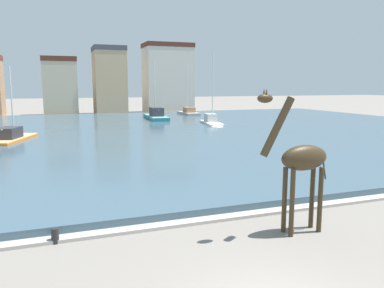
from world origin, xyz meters
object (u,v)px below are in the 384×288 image
Objects in this scene: giraffe_statue at (300,161)px; sailboat_grey at (187,113)px; sailboat_white at (212,123)px; sailboat_teal at (155,117)px; sailboat_orange at (14,138)px; mooring_bollard at (55,236)px.

giraffe_statue is 0.58× the size of sailboat_grey.
sailboat_white reaches higher than giraffe_statue.
sailboat_grey reaches higher than giraffe_statue.
sailboat_grey is at bearing 42.60° from sailboat_teal.
sailboat_orange is (-10.95, 24.63, -1.98)m from giraffe_statue.
sailboat_white is 17.71× the size of mooring_bollard.
sailboat_teal is 9.46m from sailboat_grey.
sailboat_teal is (5.34, 40.15, -1.83)m from giraffe_statue.
sailboat_orange is at bearing -136.68° from sailboat_grey.
sailboat_grey is at bearing 75.20° from giraffe_statue.
sailboat_grey is at bearing 65.87° from mooring_bollard.
sailboat_grey is (6.96, 6.40, -0.12)m from sailboat_teal.
sailboat_white is 33.85m from mooring_bollard.
sailboat_grey is at bearing 81.25° from sailboat_white.
giraffe_statue is at bearing -13.36° from mooring_bollard.
sailboat_orange is 21.69m from sailboat_white.
giraffe_statue is at bearing -107.79° from sailboat_white.
sailboat_teal reaches higher than sailboat_grey.
sailboat_teal is at bearing 115.70° from sailboat_white.
sailboat_orange is (-23.25, -21.92, -0.03)m from sailboat_grey.
sailboat_white is (4.53, -9.40, -0.11)m from sailboat_teal.
sailboat_grey is 16.69× the size of mooring_bollard.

